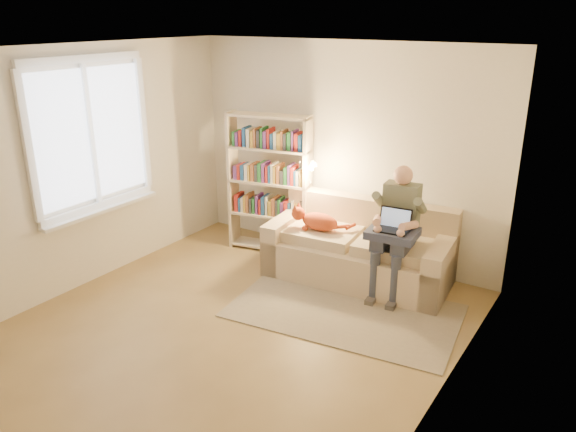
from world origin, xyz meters
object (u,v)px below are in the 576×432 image
Objects in this scene: bookshelf at (270,177)px; laptop at (391,224)px; cat at (316,220)px; sofa at (360,252)px; person at (397,223)px.

laptop is at bearing -22.85° from bookshelf.
laptop is at bearing -8.40° from cat.
bookshelf is (-1.76, 0.34, 0.15)m from laptop.
sofa is at bearing 147.56° from laptop.
person is 1.81m from bookshelf.
sofa reaches higher than cat.
bookshelf is (-1.32, 0.12, 0.65)m from sofa.
cat is (-0.48, -0.18, 0.34)m from sofa.
bookshelf is at bearing 163.47° from laptop.
sofa is 1.48m from bookshelf.
person is 2.10× the size of cat.
cat is at bearing -31.23° from bookshelf.
bookshelf is at bearing 155.09° from cat.
bookshelf reaches higher than cat.
sofa is 0.68m from person.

